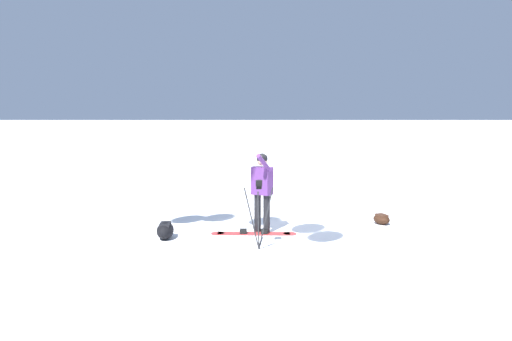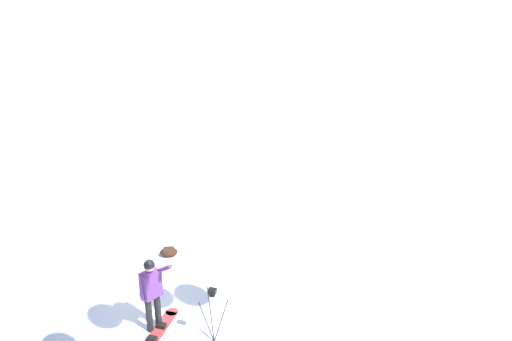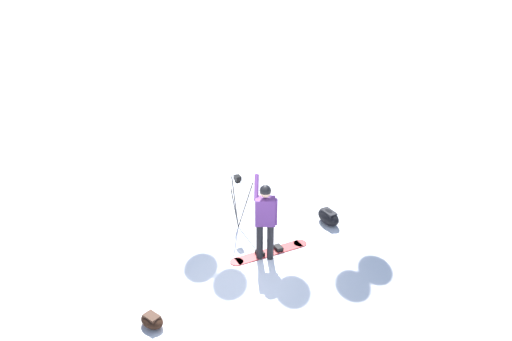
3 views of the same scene
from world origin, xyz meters
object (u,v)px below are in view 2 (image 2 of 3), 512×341
object	(u,v)px
snowboarder	(151,288)
gear_bag_small	(169,252)
camera_tripod	(213,304)
snowboard	(157,333)

from	to	relation	value
snowboarder	gear_bag_small	xyz separation A→B (m)	(-2.74, -0.89, -0.91)
snowboarder	camera_tripod	xyz separation A→B (m)	(0.07, 1.35, -0.10)
snowboard	snowboarder	bearing A→B (deg)	-145.32
snowboarder	camera_tripod	distance (m)	1.36
gear_bag_small	snowboard	bearing A→B (deg)	19.03
snowboarder	gear_bag_small	world-z (taller)	snowboarder
gear_bag_small	snowboarder	bearing A→B (deg)	17.91
snowboarder	snowboard	distance (m)	1.03
camera_tripod	snowboard	bearing A→B (deg)	-85.21
camera_tripod	snowboarder	bearing A→B (deg)	-92.85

